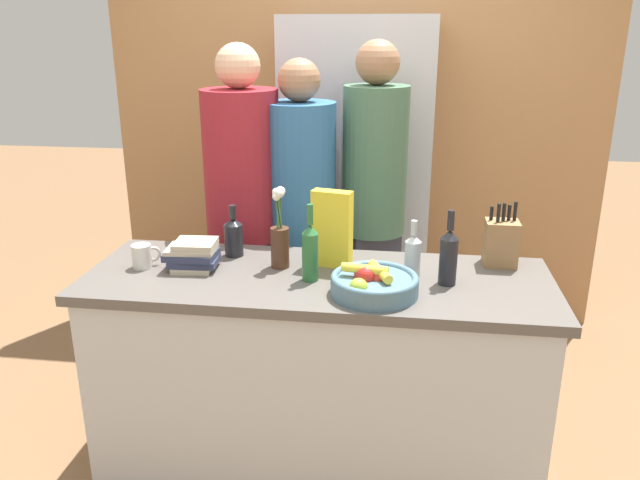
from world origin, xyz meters
The scene contains 17 objects.
ground_plane centered at (0.00, 0.00, 0.00)m, with size 14.00×14.00×0.00m, color brown.
kitchen_island centered at (0.00, 0.00, 0.44)m, with size 1.80×0.64×0.89m.
back_wall_wood centered at (0.00, 1.66, 1.30)m, with size 3.00×0.12×2.60m.
refrigerator centered at (0.05, 1.29, 0.93)m, with size 0.81×0.63×1.86m.
fruit_bowl centered at (0.22, -0.15, 0.93)m, with size 0.32×0.32×0.11m.
knife_block centered at (0.71, 0.22, 0.98)m, with size 0.13×0.11×0.26m.
flower_vase centered at (-0.16, 0.08, 1.02)m, with size 0.07×0.07×0.33m.
cereal_box centered at (0.04, 0.12, 1.04)m, with size 0.17×0.09×0.31m.
coffee_mug centered at (-0.70, 0.00, 0.93)m, with size 0.10×0.09×0.10m.
book_stack centered at (-0.50, 0.01, 0.94)m, with size 0.21×0.17×0.11m.
bottle_oil centered at (-0.38, 0.18, 0.97)m, with size 0.08×0.08×0.22m.
bottle_vinegar centered at (0.49, -0.01, 1.00)m, with size 0.07×0.07×0.29m.
bottle_wine centered at (-0.02, -0.04, 1.00)m, with size 0.06×0.06×0.30m.
bottle_water centered at (0.36, 0.06, 0.97)m, with size 0.06×0.06×0.22m.
person_at_sink centered at (-0.44, 0.58, 0.98)m, with size 0.36×0.36×1.74m.
person_in_blue centered at (-0.17, 0.63, 0.94)m, with size 0.34×0.34×1.67m.
person_in_red_tee centered at (0.18, 0.72, 1.00)m, with size 0.31×0.31×1.75m.
Camera 1 is at (0.32, -2.21, 1.79)m, focal length 35.00 mm.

